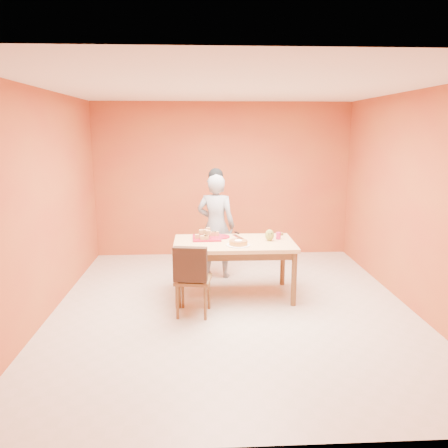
{
  "coord_description": "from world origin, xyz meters",
  "views": [
    {
      "loc": [
        -0.39,
        -5.2,
        2.22
      ],
      "look_at": [
        -0.09,
        0.3,
        1.03
      ],
      "focal_mm": 35.0,
      "sensor_mm": 36.0,
      "label": 1
    }
  ],
  "objects": [
    {
      "name": "checker_tin",
      "position": [
        0.73,
        0.78,
        0.77
      ],
      "size": [
        0.11,
        0.11,
        0.03
      ],
      "primitive_type": "cylinder",
      "rotation": [
        0.0,
        0.0,
        -0.17
      ],
      "color": "#391B0F",
      "rests_on": "dining_table"
    },
    {
      "name": "wall_left",
      "position": [
        -2.25,
        0.0,
        1.35
      ],
      "size": [
        0.0,
        5.0,
        5.0
      ],
      "primitive_type": "plane",
      "rotation": [
        1.57,
        0.0,
        1.57
      ],
      "color": "#B45E29",
      "rests_on": "floor"
    },
    {
      "name": "person",
      "position": [
        -0.17,
        1.25,
        0.8
      ],
      "size": [
        0.66,
        0.51,
        1.59
      ],
      "primitive_type": "imported",
      "rotation": [
        0.0,
        0.0,
        2.89
      ],
      "color": "gray",
      "rests_on": "floor"
    },
    {
      "name": "floor",
      "position": [
        0.0,
        0.0,
        0.0
      ],
      "size": [
        5.0,
        5.0,
        0.0
      ],
      "primitive_type": "plane",
      "color": "beige",
      "rests_on": "ground"
    },
    {
      "name": "red_dinner_plate",
      "position": [
        -0.12,
        0.68,
        0.77
      ],
      "size": [
        0.35,
        0.35,
        0.02
      ],
      "primitive_type": "cylinder",
      "rotation": [
        0.0,
        0.0,
        -0.41
      ],
      "color": "maroon",
      "rests_on": "dining_table"
    },
    {
      "name": "dining_chair",
      "position": [
        -0.49,
        -0.18,
        0.47
      ],
      "size": [
        0.48,
        0.54,
        0.9
      ],
      "rotation": [
        0.0,
        0.0,
        -0.15
      ],
      "color": "brown",
      "rests_on": "floor"
    },
    {
      "name": "sponge_cake",
      "position": [
        0.09,
        0.22,
        0.8
      ],
      "size": [
        0.26,
        0.26,
        0.05
      ],
      "primitive_type": "cylinder",
      "rotation": [
        0.0,
        0.0,
        -0.09
      ],
      "color": "#EC923D",
      "rests_on": "white_cake_plate"
    },
    {
      "name": "ceiling",
      "position": [
        0.0,
        0.0,
        2.7
      ],
      "size": [
        5.0,
        5.0,
        0.0
      ],
      "primitive_type": "plane",
      "rotation": [
        3.14,
        0.0,
        0.0
      ],
      "color": "white",
      "rests_on": "wall_back"
    },
    {
      "name": "wall_right",
      "position": [
        2.25,
        0.0,
        1.35
      ],
      "size": [
        0.0,
        5.0,
        5.0
      ],
      "primitive_type": "plane",
      "rotation": [
        1.57,
        0.0,
        -1.57
      ],
      "color": "#B45E29",
      "rests_on": "floor"
    },
    {
      "name": "dining_table",
      "position": [
        0.05,
        0.43,
        0.67
      ],
      "size": [
        1.6,
        0.9,
        0.76
      ],
      "color": "tan",
      "rests_on": "floor"
    },
    {
      "name": "pastry_pile",
      "position": [
        -0.31,
        0.61,
        0.84
      ],
      "size": [
        0.34,
        0.34,
        0.11
      ],
      "primitive_type": null,
      "color": "tan",
      "rests_on": "pastry_platter"
    },
    {
      "name": "cake_server",
      "position": [
        0.1,
        0.4,
        0.83
      ],
      "size": [
        0.14,
        0.26,
        0.01
      ],
      "primitive_type": "cube",
      "rotation": [
        0.0,
        0.0,
        0.37
      ],
      "color": "silver",
      "rests_on": "sponge_cake"
    },
    {
      "name": "pastry_platter",
      "position": [
        -0.31,
        0.61,
        0.77
      ],
      "size": [
        0.39,
        0.39,
        0.02
      ],
      "primitive_type": "cube",
      "rotation": [
        0.0,
        0.0,
        0.02
      ],
      "color": "maroon",
      "rests_on": "dining_table"
    },
    {
      "name": "wall_back",
      "position": [
        0.0,
        2.5,
        1.35
      ],
      "size": [
        4.5,
        0.0,
        4.5
      ],
      "primitive_type": "plane",
      "rotation": [
        1.57,
        0.0,
        0.0
      ],
      "color": "#B45E29",
      "rests_on": "floor"
    },
    {
      "name": "magenta_glass",
      "position": [
        0.66,
        0.53,
        0.81
      ],
      "size": [
        0.08,
        0.08,
        0.1
      ],
      "primitive_type": "cylinder",
      "rotation": [
        0.0,
        0.0,
        -0.21
      ],
      "color": "#C81E50",
      "rests_on": "dining_table"
    },
    {
      "name": "white_cake_plate",
      "position": [
        0.09,
        0.22,
        0.77
      ],
      "size": [
        0.38,
        0.38,
        0.01
      ],
      "primitive_type": "cylinder",
      "rotation": [
        0.0,
        0.0,
        -0.28
      ],
      "color": "white",
      "rests_on": "dining_table"
    },
    {
      "name": "egg_ornament",
      "position": [
        0.53,
        0.45,
        0.84
      ],
      "size": [
        0.12,
        0.1,
        0.15
      ],
      "primitive_type": "ellipsoid",
      "rotation": [
        0.0,
        0.0,
        0.01
      ],
      "color": "olive",
      "rests_on": "dining_table"
    }
  ]
}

